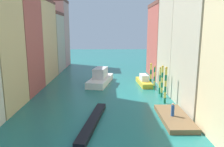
{
  "coord_description": "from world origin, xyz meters",
  "views": [
    {
      "loc": [
        1.04,
        -13.86,
        9.82
      ],
      "look_at": [
        1.76,
        28.03,
        1.5
      ],
      "focal_mm": 35.05,
      "sensor_mm": 36.0,
      "label": 1
    }
  ],
  "objects": [
    {
      "name": "building_left_4",
      "position": [
        -13.99,
        39.18,
        7.01
      ],
      "size": [
        7.75,
        8.59,
        14.0
      ],
      "color": "#BCB299",
      "rests_on": "ground"
    },
    {
      "name": "mooring_pole_3",
      "position": [
        8.66,
        21.31,
        2.09
      ],
      "size": [
        0.28,
        0.28,
        4.08
      ],
      "color": "#197247",
      "rests_on": "ground"
    },
    {
      "name": "ground_plane",
      "position": [
        0.0,
        24.5,
        0.0
      ],
      "size": [
        154.0,
        154.0,
        0.0
      ],
      "primitive_type": "plane",
      "color": "#1E6B66"
    },
    {
      "name": "building_right_3",
      "position": [
        13.99,
        32.48,
        7.72
      ],
      "size": [
        7.75,
        11.16,
        15.41
      ],
      "color": "#B25147",
      "rests_on": "ground"
    },
    {
      "name": "building_right_2",
      "position": [
        13.99,
        22.32,
        8.02
      ],
      "size": [
        7.75,
        8.98,
        16.02
      ],
      "color": "#BCB299",
      "rests_on": "ground"
    },
    {
      "name": "waterfront_dock",
      "position": [
        8.37,
        8.9,
        0.26
      ],
      "size": [
        3.02,
        7.25,
        0.52
      ],
      "color": "brown",
      "rests_on": "ground"
    },
    {
      "name": "mooring_pole_1",
      "position": [
        8.95,
        17.31,
        2.46
      ],
      "size": [
        0.33,
        0.33,
        4.81
      ],
      "color": "#197247",
      "rests_on": "ground"
    },
    {
      "name": "building_left_2",
      "position": [
        -13.99,
        20.34,
        10.41
      ],
      "size": [
        7.75,
        8.05,
        20.78
      ],
      "color": "#B25147",
      "rests_on": "ground"
    },
    {
      "name": "mooring_pole_4",
      "position": [
        8.95,
        25.81,
        1.99
      ],
      "size": [
        0.38,
        0.38,
        3.87
      ],
      "color": "#197247",
      "rests_on": "ground"
    },
    {
      "name": "gondola_black",
      "position": [
        -0.64,
        7.9,
        0.27
      ],
      "size": [
        2.65,
        10.4,
        0.55
      ],
      "color": "black",
      "rests_on": "ground"
    },
    {
      "name": "building_left_3",
      "position": [
        -13.99,
        29.45,
        7.81
      ],
      "size": [
        7.75,
        10.3,
        15.59
      ],
      "color": "#DBB77A",
      "rests_on": "ground"
    },
    {
      "name": "building_right_1",
      "position": [
        13.99,
        12.95,
        11.03
      ],
      "size": [
        7.75,
        9.92,
        22.03
      ],
      "color": "#BCB299",
      "rests_on": "ground"
    },
    {
      "name": "motorboat_0",
      "position": [
        7.54,
        24.99,
        0.66
      ],
      "size": [
        2.2,
        6.58,
        1.89
      ],
      "color": "gold",
      "rests_on": "ground"
    },
    {
      "name": "vaporetto_white",
      "position": [
        -0.44,
        25.99,
        1.03
      ],
      "size": [
        4.9,
        9.75,
        2.97
      ],
      "color": "white",
      "rests_on": "ground"
    },
    {
      "name": "person_on_dock",
      "position": [
        8.11,
        8.77,
        1.21
      ],
      "size": [
        0.36,
        0.36,
        1.49
      ],
      "color": "#234C93",
      "rests_on": "waterfront_dock"
    },
    {
      "name": "mooring_pole_0",
      "position": [
        8.73,
        14.53,
        2.6
      ],
      "size": [
        0.34,
        0.34,
        5.09
      ],
      "color": "#197247",
      "rests_on": "ground"
    },
    {
      "name": "mooring_pole_2",
      "position": [
        9.08,
        19.17,
        2.18
      ],
      "size": [
        0.3,
        0.3,
        4.27
      ],
      "color": "#197247",
      "rests_on": "ground"
    },
    {
      "name": "building_left_5",
      "position": [
        -13.99,
        47.16,
        8.92
      ],
      "size": [
        7.75,
        7.45,
        17.81
      ],
      "color": "tan",
      "rests_on": "ground"
    }
  ]
}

